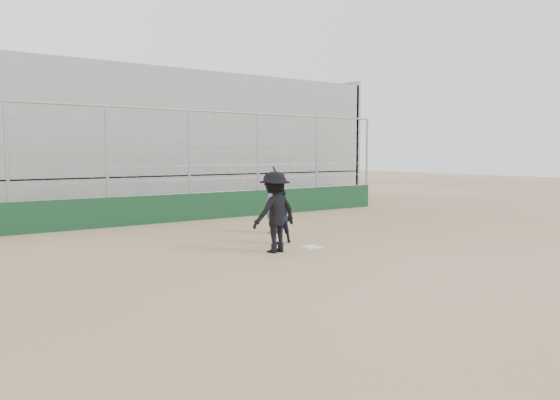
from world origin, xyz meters
TOP-DOWN VIEW (x-y plane):
  - ground at (0.00, 0.00)m, footprint 90.00×90.00m
  - home_plate at (0.00, 0.00)m, footprint 0.44×0.44m
  - backstop at (0.00, 7.00)m, footprint 18.10×0.25m
  - bleachers at (0.00, 11.95)m, footprint 20.25×6.70m
  - batter_at_plate at (-1.17, 0.02)m, footprint 1.39×0.91m
  - catcher_crouched at (-0.30, 1.00)m, footprint 0.72×0.57m
  - umpire at (0.67, 2.69)m, footprint 0.68×0.54m

SIDE VIEW (x-z plane):
  - ground at x=0.00m, z-range 0.00..0.00m
  - home_plate at x=0.00m, z-range 0.00..0.02m
  - catcher_crouched at x=-0.30m, z-range 0.00..1.01m
  - umpire at x=0.67m, z-range 0.00..1.47m
  - backstop at x=0.00m, z-range -1.06..2.98m
  - batter_at_plate at x=-1.17m, z-range -0.06..2.08m
  - bleachers at x=0.00m, z-range -0.57..6.41m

